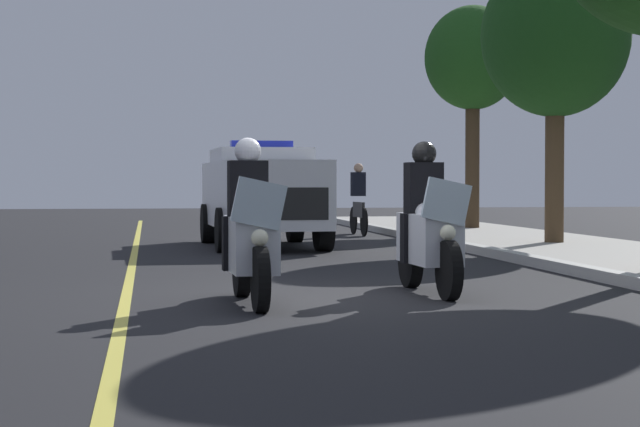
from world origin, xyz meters
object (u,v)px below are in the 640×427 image
(police_motorcycle_lead_left, at_px, (250,236))
(police_suv, at_px, (262,192))
(police_motorcycle_lead_right, at_px, (428,232))
(cyclist_background, at_px, (358,199))
(tree_far_back, at_px, (555,38))
(tree_behind_suv, at_px, (473,60))

(police_motorcycle_lead_left, bearing_deg, police_suv, 173.38)
(police_motorcycle_lead_right, bearing_deg, cyclist_background, 172.43)
(police_motorcycle_lead_left, bearing_deg, tree_far_back, 142.90)
(police_motorcycle_lead_right, height_order, tree_far_back, tree_far_back)
(tree_far_back, bearing_deg, police_motorcycle_lead_left, -37.10)
(police_motorcycle_lead_left, distance_m, tree_far_back, 11.51)
(police_suv, xyz_separation_m, cyclist_background, (-4.23, 2.71, -0.22))
(police_motorcycle_lead_left, height_order, police_motorcycle_lead_right, same)
(police_motorcycle_lead_right, relative_size, tree_far_back, 0.39)
(police_motorcycle_lead_right, xyz_separation_m, tree_behind_suv, (-14.65, 4.94, 3.60))
(tree_far_back, xyz_separation_m, tree_behind_suv, (-6.60, 0.37, 0.30))
(police_motorcycle_lead_right, height_order, tree_behind_suv, tree_behind_suv)
(police_motorcycle_lead_left, distance_m, tree_behind_suv, 17.29)
(cyclist_background, bearing_deg, tree_far_back, 27.88)
(cyclist_background, bearing_deg, police_suv, -32.62)
(police_motorcycle_lead_left, bearing_deg, tree_behind_suv, 155.49)
(police_motorcycle_lead_right, relative_size, police_suv, 0.43)
(police_motorcycle_lead_right, distance_m, police_suv, 9.16)
(police_suv, bearing_deg, tree_far_back, 79.17)
(cyclist_background, height_order, tree_behind_suv, tree_behind_suv)
(police_motorcycle_lead_left, xyz_separation_m, police_motorcycle_lead_right, (-0.75, 2.08, 0.00))
(police_motorcycle_lead_left, relative_size, cyclist_background, 1.22)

